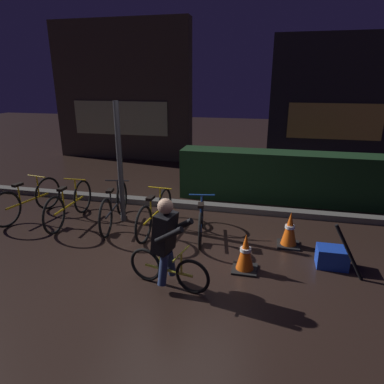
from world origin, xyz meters
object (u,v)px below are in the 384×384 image
Objects in this scene: traffic_cone_near at (245,253)px; traffic_cone_far at (290,230)px; parked_bike_left_mid at (69,205)px; parked_bike_center_right at (155,213)px; closed_umbrella at (349,252)px; parked_bike_leftmost at (28,200)px; parked_bike_center_left at (114,207)px; street_post at (120,164)px; cyclist at (167,243)px; parked_bike_right_mid at (201,220)px; blue_crate at (332,257)px.

traffic_cone_far is at bearing 55.56° from traffic_cone_near.
parked_bike_center_right is at bearing -92.73° from parked_bike_left_mid.
closed_umbrella reaches higher than parked_bike_center_right.
parked_bike_center_left is at bearing -78.69° from parked_bike_leftmost.
parked_bike_left_mid is 3.59m from traffic_cone_near.
street_post is at bearing -26.06° from parked_bike_center_left.
parked_bike_right_mid is at bearing 96.91° from cyclist.
parked_bike_center_right is 2.74× the size of traffic_cone_far.
street_post is 1.16m from parked_bike_center_right.
cyclist reaches higher than parked_bike_center_right.
closed_umbrella is (0.75, -0.79, 0.10)m from traffic_cone_far.
parked_bike_center_left is at bearing -1.78° from closed_umbrella.
parked_bike_leftmost is 5.85m from closed_umbrella.
parked_bike_right_mid is 1.49m from traffic_cone_far.
parked_bike_center_right is at bearing 126.12° from cyclist.
street_post is 3.26m from traffic_cone_far.
parked_bike_center_left reaches higher than parked_bike_leftmost.
blue_crate is 0.38m from closed_umbrella.
parked_bike_leftmost is 5.03m from traffic_cone_far.
parked_bike_center_right is at bearing -3.50° from closed_umbrella.
parked_bike_right_mid reaches higher than traffic_cone_far.
street_post is 1.39× the size of parked_bike_center_right.
traffic_cone_near reaches higher than blue_crate.
parked_bike_right_mid is 1.77× the size of closed_umbrella.
parked_bike_center_right is 3.21m from closed_umbrella.
parked_bike_right_mid reaches higher than blue_crate.
street_post reaches higher than closed_umbrella.
parked_bike_center_left is 1.06× the size of parked_bike_center_right.
traffic_cone_near is (1.71, -0.98, -0.06)m from parked_bike_center_right.
cyclist is (1.50, -1.92, -0.51)m from street_post.
parked_bike_center_left is at bearing 157.00° from traffic_cone_near.
closed_umbrella is at bearing -119.35° from parked_bike_right_mid.
closed_umbrella is at bearing -46.43° from traffic_cone_far.
blue_crate is 0.35× the size of cyclist.
street_post is 1.33× the size of parked_bike_left_mid.
parked_bike_center_right is 1.09× the size of parked_bike_right_mid.
blue_crate is 0.52× the size of closed_umbrella.
parked_bike_right_mid is 1.60m from cyclist.
closed_umbrella is at bearing -112.36° from parked_bike_center_left.
cyclist is at bearing -105.98° from parked_bike_leftmost.
traffic_cone_far is 0.82m from blue_crate.
parked_bike_center_left is 2.33m from cyclist.
closed_umbrella reaches higher than traffic_cone_near.
parked_bike_left_mid is at bearing 179.17° from traffic_cone_far.
traffic_cone_near is 1.21m from cyclist.
parked_bike_leftmost is 0.98× the size of parked_bike_center_left.
traffic_cone_far is 0.70× the size of closed_umbrella.
cyclist is (3.40, -1.65, 0.27)m from parked_bike_leftmost.
traffic_cone_near is at bearing -27.68° from street_post.
traffic_cone_near is 1.14m from traffic_cone_far.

